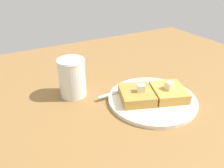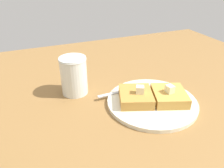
# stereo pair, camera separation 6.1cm
# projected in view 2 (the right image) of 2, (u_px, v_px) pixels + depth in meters

# --- Properties ---
(table_surface) EXTENTS (1.23, 1.23, 0.03)m
(table_surface) POSITION_uv_depth(u_px,v_px,m) (153.00, 113.00, 0.59)
(table_surface) COLOR olive
(table_surface) RESTS_ON ground
(plate) EXTENTS (0.25, 0.25, 0.01)m
(plate) POSITION_uv_depth(u_px,v_px,m) (152.00, 102.00, 0.60)
(plate) COLOR silver
(plate) RESTS_ON table_surface
(toast_slice_left) EXTENTS (0.11, 0.12, 0.03)m
(toast_slice_left) POSITION_uv_depth(u_px,v_px,m) (136.00, 96.00, 0.59)
(toast_slice_left) COLOR #B78339
(toast_slice_left) RESTS_ON plate
(toast_slice_middle) EXTENTS (0.11, 0.12, 0.03)m
(toast_slice_middle) POSITION_uv_depth(u_px,v_px,m) (169.00, 96.00, 0.59)
(toast_slice_middle) COLOR gold
(toast_slice_middle) RESTS_ON plate
(butter_pat_primary) EXTENTS (0.03, 0.03, 0.02)m
(butter_pat_primary) POSITION_uv_depth(u_px,v_px,m) (140.00, 90.00, 0.57)
(butter_pat_primary) COLOR #F1E9C7
(butter_pat_primary) RESTS_ON toast_slice_left
(butter_pat_secondary) EXTENTS (0.02, 0.02, 0.02)m
(butter_pat_secondary) POSITION_uv_depth(u_px,v_px,m) (170.00, 89.00, 0.58)
(butter_pat_secondary) COLOR beige
(butter_pat_secondary) RESTS_ON toast_slice_middle
(fork) EXTENTS (0.16, 0.02, 0.00)m
(fork) POSITION_uv_depth(u_px,v_px,m) (127.00, 90.00, 0.64)
(fork) COLOR silver
(fork) RESTS_ON plate
(syrup_jar) EXTENTS (0.08, 0.08, 0.11)m
(syrup_jar) POSITION_uv_depth(u_px,v_px,m) (74.00, 77.00, 0.63)
(syrup_jar) COLOR #361A05
(syrup_jar) RESTS_ON table_surface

